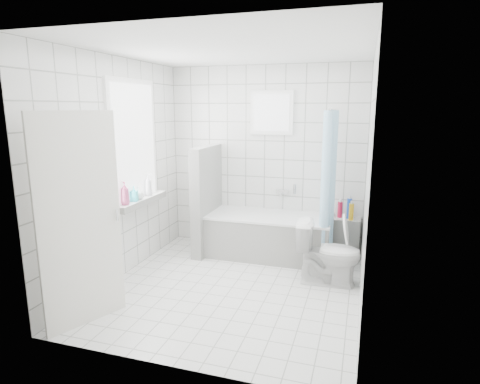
% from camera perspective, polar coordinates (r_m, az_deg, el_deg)
% --- Properties ---
extents(ground, '(3.00, 3.00, 0.00)m').
position_cam_1_polar(ground, '(4.72, -1.15, -13.43)').
color(ground, white).
rests_on(ground, ground).
extents(ceiling, '(3.00, 3.00, 0.00)m').
position_cam_1_polar(ceiling, '(4.30, -1.30, 19.63)').
color(ceiling, white).
rests_on(ceiling, ground).
extents(wall_back, '(2.80, 0.02, 2.60)m').
position_cam_1_polar(wall_back, '(5.76, 3.52, 4.70)').
color(wall_back, white).
rests_on(wall_back, ground).
extents(wall_front, '(2.80, 0.02, 2.60)m').
position_cam_1_polar(wall_front, '(2.97, -10.39, -2.37)').
color(wall_front, white).
rests_on(wall_front, ground).
extents(wall_left, '(0.02, 3.00, 2.60)m').
position_cam_1_polar(wall_left, '(4.95, -16.82, 3.02)').
color(wall_left, white).
rests_on(wall_left, ground).
extents(wall_right, '(0.02, 3.00, 2.60)m').
position_cam_1_polar(wall_right, '(4.11, 17.63, 1.23)').
color(wall_right, white).
rests_on(wall_right, ground).
extents(window_left, '(0.01, 0.90, 1.40)m').
position_cam_1_polar(window_left, '(5.14, -14.73, 6.83)').
color(window_left, white).
rests_on(window_left, wall_left).
extents(window_back, '(0.50, 0.01, 0.50)m').
position_cam_1_polar(window_back, '(5.64, 4.50, 11.17)').
color(window_back, white).
rests_on(window_back, wall_back).
extents(window_sill, '(0.18, 1.02, 0.08)m').
position_cam_1_polar(window_sill, '(5.23, -13.89, -1.27)').
color(window_sill, white).
rests_on(window_sill, wall_left).
extents(door, '(0.36, 0.75, 2.00)m').
position_cam_1_polar(door, '(3.95, -21.77, -3.96)').
color(door, silver).
rests_on(door, ground).
extents(bathtub, '(1.67, 0.77, 0.58)m').
position_cam_1_polar(bathtub, '(5.58, 4.20, -6.18)').
color(bathtub, white).
rests_on(bathtub, ground).
extents(partition_wall, '(0.15, 0.85, 1.50)m').
position_cam_1_polar(partition_wall, '(5.67, -4.75, -1.07)').
color(partition_wall, white).
rests_on(partition_wall, ground).
extents(tiled_ledge, '(0.40, 0.24, 0.55)m').
position_cam_1_polar(tiled_ledge, '(5.71, 14.60, -6.30)').
color(tiled_ledge, white).
rests_on(tiled_ledge, ground).
extents(toilet, '(0.75, 0.45, 0.74)m').
position_cam_1_polar(toilet, '(4.81, 12.46, -8.46)').
color(toilet, white).
rests_on(toilet, ground).
extents(curtain_rod, '(0.02, 0.80, 0.02)m').
position_cam_1_polar(curtain_rod, '(5.16, 13.03, 11.38)').
color(curtain_rod, silver).
rests_on(curtain_rod, wall_back).
extents(shower_curtain, '(0.14, 0.48, 1.78)m').
position_cam_1_polar(shower_curtain, '(5.12, 12.44, 1.26)').
color(shower_curtain, '#4AA6DA').
rests_on(shower_curtain, curtain_rod).
extents(tub_faucet, '(0.18, 0.06, 0.06)m').
position_cam_1_polar(tub_faucet, '(5.73, 6.02, 0.07)').
color(tub_faucet, silver).
rests_on(tub_faucet, wall_back).
extents(sill_bottles, '(0.17, 0.67, 0.29)m').
position_cam_1_polar(sill_bottles, '(5.11, -14.40, 0.25)').
color(sill_bottles, white).
rests_on(sill_bottles, window_sill).
extents(ledge_bottles, '(0.22, 0.15, 0.28)m').
position_cam_1_polar(ledge_bottles, '(5.59, 14.97, -2.48)').
color(ledge_bottles, '#B91539').
rests_on(ledge_bottles, tiled_ledge).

